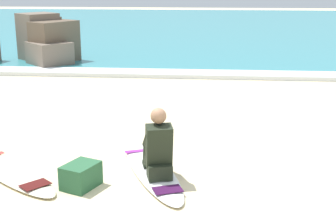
{
  "coord_description": "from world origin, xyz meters",
  "views": [
    {
      "loc": [
        0.54,
        -5.83,
        2.65
      ],
      "look_at": [
        -0.13,
        1.71,
        0.55
      ],
      "focal_mm": 51.77,
      "sensor_mm": 36.0,
      "label": 1
    }
  ],
  "objects_px": {
    "surfer_seated": "(158,149)",
    "surfboard_spare_near": "(9,171)",
    "surfboard_main": "(152,169)",
    "beach_bag": "(81,176)"
  },
  "relations": [
    {
      "from": "surfer_seated",
      "to": "surfboard_spare_near",
      "type": "xyz_separation_m",
      "value": [
        -2.12,
        0.04,
        -0.4
      ]
    },
    {
      "from": "surfer_seated",
      "to": "surfboard_spare_near",
      "type": "relative_size",
      "value": 0.44
    },
    {
      "from": "surfer_seated",
      "to": "surfboard_spare_near",
      "type": "height_order",
      "value": "surfer_seated"
    },
    {
      "from": "beach_bag",
      "to": "surfboard_spare_near",
      "type": "bearing_deg",
      "value": 162.06
    },
    {
      "from": "surfboard_main",
      "to": "surfboard_spare_near",
      "type": "height_order",
      "value": "same"
    },
    {
      "from": "surfboard_main",
      "to": "surfer_seated",
      "type": "xyz_separation_m",
      "value": [
        0.12,
        -0.27,
        0.4
      ]
    },
    {
      "from": "surfer_seated",
      "to": "beach_bag",
      "type": "height_order",
      "value": "surfer_seated"
    },
    {
      "from": "surfboard_main",
      "to": "surfer_seated",
      "type": "bearing_deg",
      "value": -65.45
    },
    {
      "from": "surfboard_spare_near",
      "to": "surfer_seated",
      "type": "bearing_deg",
      "value": -0.98
    },
    {
      "from": "surfboard_main",
      "to": "beach_bag",
      "type": "xyz_separation_m",
      "value": [
        -0.86,
        -0.6,
        0.12
      ]
    }
  ]
}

